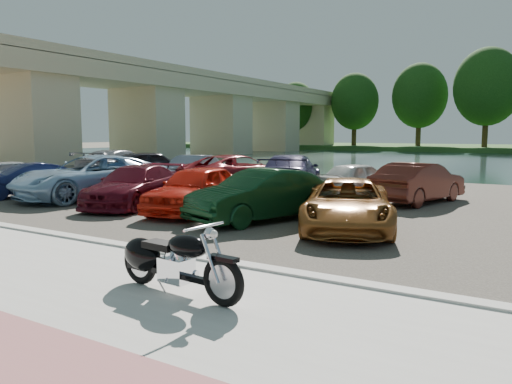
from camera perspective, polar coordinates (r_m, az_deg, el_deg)
ground at (r=7.93m, az=-16.37°, el=-10.89°), size 200.00×200.00×0.00m
promenade at (r=7.32m, az=-22.33°, el=-12.20°), size 60.00×6.00×0.10m
kerb at (r=9.31m, az=-7.13°, el=-7.59°), size 60.00×0.30×0.14m
parking_lot at (r=17.15m, az=12.04°, el=-1.28°), size 60.00×18.00×0.04m
river at (r=45.43m, az=24.47°, el=3.14°), size 120.00×40.00×0.00m
bridge at (r=57.12m, az=-4.59°, el=9.86°), size 7.00×56.00×8.55m
motorcycle at (r=7.29m, az=-10.00°, el=-7.67°), size 2.33×0.75×1.05m
car_1 at (r=20.18m, az=-24.65°, el=1.25°), size 2.45×3.93×1.22m
car_2 at (r=18.71m, az=-18.30°, el=1.63°), size 3.61×5.95×1.54m
car_3 at (r=16.42m, az=-13.71°, el=0.67°), size 2.96×4.78×1.29m
car_4 at (r=14.71m, az=-6.83°, el=0.33°), size 2.21×4.29×1.39m
car_5 at (r=13.23m, az=0.58°, el=-0.39°), size 2.70×4.40×1.37m
car_6 at (r=12.18m, az=10.44°, el=-1.44°), size 3.49×4.89×1.24m
car_7 at (r=25.97m, az=-15.45°, el=3.03°), size 3.36×5.60×1.52m
car_8 at (r=24.44m, az=-11.97°, el=2.90°), size 3.03×4.78×1.52m
car_9 at (r=22.86m, az=-6.55°, el=2.55°), size 2.41×4.34×1.35m
car_10 at (r=21.10m, az=-2.20°, el=2.35°), size 3.40×5.55×1.44m
car_11 at (r=19.87m, az=3.98°, el=2.16°), size 3.78×5.56×1.50m
car_12 at (r=19.15m, az=11.65°, el=1.51°), size 2.53×3.96×1.26m
car_13 at (r=17.58m, az=18.08°, el=1.02°), size 2.40×4.34×1.35m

